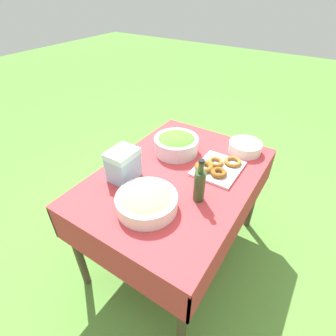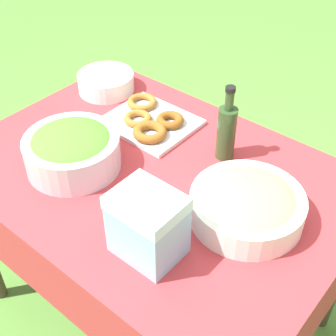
# 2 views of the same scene
# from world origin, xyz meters

# --- Properties ---
(ground_plane) EXTENTS (14.00, 14.00, 0.00)m
(ground_plane) POSITION_xyz_m (0.00, 0.00, 0.00)
(ground_plane) COLOR #568C38
(picnic_table) EXTENTS (1.23, 0.87, 0.74)m
(picnic_table) POSITION_xyz_m (0.00, 0.00, 0.64)
(picnic_table) COLOR #B73338
(picnic_table) RESTS_ON ground_plane
(salad_bowl) EXTENTS (0.30, 0.30, 0.13)m
(salad_bowl) POSITION_xyz_m (-0.21, -0.14, 0.81)
(salad_bowl) COLOR silver
(salad_bowl) RESTS_ON picnic_table
(pasta_bowl) EXTENTS (0.32, 0.32, 0.10)m
(pasta_bowl) POSITION_xyz_m (0.33, 0.02, 0.79)
(pasta_bowl) COLOR white
(pasta_bowl) RESTS_ON picnic_table
(donut_platter) EXTENTS (0.31, 0.27, 0.05)m
(donut_platter) POSITION_xyz_m (-0.18, 0.18, 0.76)
(donut_platter) COLOR silver
(donut_platter) RESTS_ON picnic_table
(plate_stack) EXTENTS (0.22, 0.22, 0.07)m
(plate_stack) POSITION_xyz_m (-0.47, 0.25, 0.78)
(plate_stack) COLOR white
(plate_stack) RESTS_ON picnic_table
(olive_oil_bottle) EXTENTS (0.06, 0.06, 0.26)m
(olive_oil_bottle) POSITION_xyz_m (0.12, 0.21, 0.84)
(olive_oil_bottle) COLOR #2D4723
(olive_oil_bottle) RESTS_ON picnic_table
(cooler_box) EXTENTS (0.17, 0.14, 0.19)m
(cooler_box) POSITION_xyz_m (0.20, -0.25, 0.84)
(cooler_box) COLOR #8CC6E5
(cooler_box) RESTS_ON picnic_table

